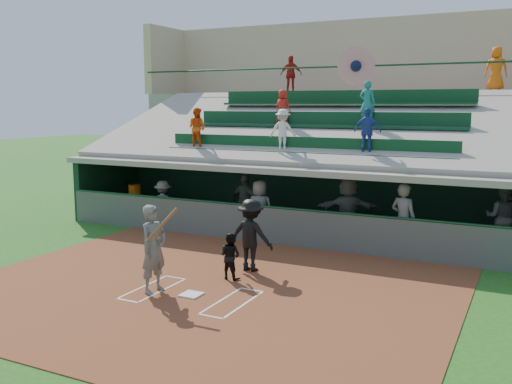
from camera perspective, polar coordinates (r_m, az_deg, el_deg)
The scene contains 21 objects.
ground at distance 12.69m, azimuth -6.48°, elevation -10.30°, with size 100.00×100.00×0.00m, color #1E5718.
dirt_slab at distance 13.09m, azimuth -5.28°, elevation -9.64°, with size 11.00×9.00×0.02m, color brown.
home_plate at distance 12.68m, azimuth -6.48°, elevation -10.15°, with size 0.43×0.43×0.03m, color silver.
batters_box_chalk at distance 12.68m, azimuth -6.48°, elevation -10.20°, with size 2.65×1.85×0.01m.
dugout_floor at distance 18.50m, azimuth 4.93°, elevation -4.11°, with size 16.00×3.50×0.04m, color gray.
concourse_slab at distance 24.52m, azimuth 10.79°, elevation 4.33°, with size 20.00×3.00×4.60m, color gray.
grandstand at distance 21.67m, azimuth 8.64°, elevation 3.72°, with size 20.40×10.40×7.80m.
batter_at_plate at distance 12.74m, azimuth -10.19°, elevation -5.60°, with size 0.90×0.80×1.95m.
catcher at distance 13.59m, azimuth -2.61°, elevation -6.40°, with size 0.54×0.42×1.12m, color black.
home_umpire at distance 14.18m, azimuth -0.52°, elevation -4.33°, with size 1.16×0.67×1.80m, color black.
dugout_bench at distance 19.41m, azimuth 6.60°, elevation -2.76°, with size 15.42×0.46×0.46m, color olive.
white_table at distance 21.22m, azimuth -12.06°, elevation -1.49°, with size 0.88×0.66×0.77m, color white.
water_cooler at distance 21.17m, azimuth -12.06°, elevation 0.14°, with size 0.43×0.43×0.43m, color #DC610C.
dugout_player_a at distance 19.34m, azimuth -9.27°, elevation -1.19°, with size 1.01×0.58×1.57m, color #565853.
dugout_player_b at distance 18.86m, azimuth -1.08°, elevation -0.94°, with size 1.07×0.45×1.82m, color #555853.
dugout_player_c at distance 17.62m, azimuth 0.38°, elevation -1.69°, with size 0.87×0.57×1.79m, color #5E615C.
dugout_player_d at distance 17.24m, azimuth 9.15°, elevation -1.73°, with size 1.82×0.58×1.97m, color #5E605B.
dugout_player_e at distance 15.96m, azimuth 14.51°, elevation -2.69°, with size 0.73×0.48×2.00m, color #545651.
dugout_player_f at distance 17.42m, azimuth 23.41°, elevation -2.33°, with size 0.93×0.73×1.92m, color #5D605B.
concourse_staff_a at distance 25.10m, azimuth 3.53°, elevation 11.65°, with size 0.94×0.39×1.60m, color #A81913.
concourse_staff_b at distance 22.98m, azimuth 22.88°, elevation 11.27°, with size 0.79×0.51×1.61m, color #DC5D0C.
Camera 1 is at (6.55, -10.06, 4.14)m, focal length 40.00 mm.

